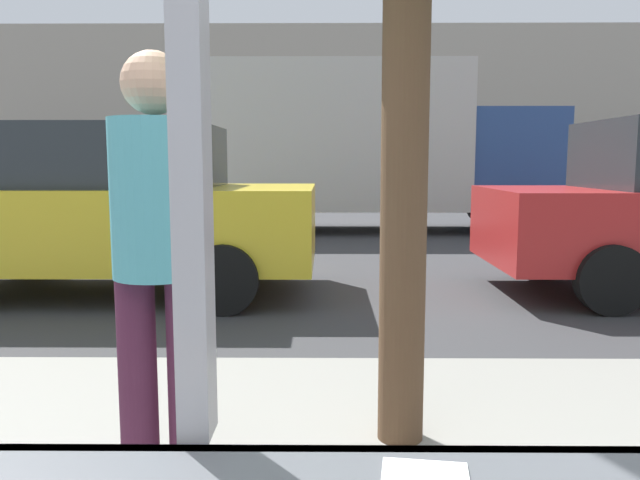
# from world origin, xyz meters

# --- Properties ---
(ground_plane) EXTENTS (60.00, 60.00, 0.00)m
(ground_plane) POSITION_xyz_m (0.00, 8.00, 0.00)
(ground_plane) COLOR #38383A
(sidewalk_strip) EXTENTS (16.00, 2.80, 0.12)m
(sidewalk_strip) POSITION_xyz_m (0.00, 1.60, 0.06)
(sidewalk_strip) COLOR gray
(sidewalk_strip) RESTS_ON ground
(building_facade_far) EXTENTS (28.00, 1.20, 6.34)m
(building_facade_far) POSITION_xyz_m (0.00, 23.18, 3.17)
(building_facade_far) COLOR #A89E8E
(building_facade_far) RESTS_ON ground
(napkin_wrapper) EXTENTS (0.13, 0.11, 0.00)m
(napkin_wrapper) POSITION_xyz_m (0.34, -0.06, 0.94)
(napkin_wrapper) COLOR white
(napkin_wrapper) RESTS_ON window_counter
(parked_car_yellow) EXTENTS (4.17, 2.04, 1.74)m
(parked_car_yellow) POSITION_xyz_m (-2.01, 5.56, 0.88)
(parked_car_yellow) COLOR gold
(parked_car_yellow) RESTS_ON ground
(box_truck) EXTENTS (7.08, 2.44, 3.21)m
(box_truck) POSITION_xyz_m (0.89, 11.53, 1.72)
(box_truck) COLOR beige
(box_truck) RESTS_ON ground
(pedestrian) EXTENTS (0.32, 0.32, 1.63)m
(pedestrian) POSITION_xyz_m (-0.39, 1.33, 1.06)
(pedestrian) COLOR #4C2038
(pedestrian) RESTS_ON sidewalk_strip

